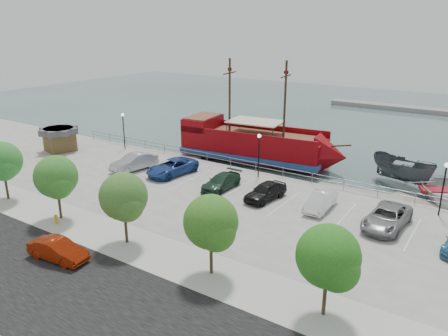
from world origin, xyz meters
The scene contains 28 objects.
ground centered at (0.00, 0.00, -1.00)m, with size 160.00×160.00×0.00m, color #2F4746.
street centered at (0.00, -16.00, 0.01)m, with size 100.00×8.00×0.04m, color black.
sidewalk centered at (0.00, -10.00, 0.01)m, with size 100.00×4.00×0.05m, color #B8B5AA.
seawall_railing centered at (0.00, 7.80, 0.53)m, with size 50.00×0.06×1.00m.
far_shore centered at (10.00, 55.00, -0.60)m, with size 40.00×3.00×0.80m, color #979591.
pirate_ship centered at (-3.01, 13.33, 1.01)m, with size 19.27×7.10×12.02m.
patrol_boat centered at (11.55, 14.63, 0.33)m, with size 2.59×6.88×2.66m, color #3F444A.
speedboat centered at (15.63, 12.30, -0.17)m, with size 5.72×8.01×1.66m, color silver.
dock_west centered at (-13.21, 9.20, -0.80)m, with size 7.01×2.00×0.40m, color gray.
dock_mid centered at (8.91, 9.20, -0.78)m, with size 7.73×2.21×0.44m, color gray.
dock_east centered at (15.13, 9.20, -0.78)m, with size 7.67×2.19×0.44m, color gray.
shed centered at (-23.75, 1.87, 1.44)m, with size 4.04×4.04×2.70m.
street_sedan centered at (-2.98, -13.96, 0.67)m, with size 1.42×4.08×1.34m, color maroon.
fire_hydrant centered at (-7.48, -10.80, 0.42)m, with size 0.27×0.27×0.77m.
lamp_post_left centered at (-18.00, 6.50, 2.94)m, with size 0.36×0.36×4.28m.
lamp_post_mid centered at (0.00, 6.50, 2.94)m, with size 0.36×0.36×4.28m.
lamp_post_right centered at (16.00, 6.50, 2.94)m, with size 0.36×0.36×4.28m.
tree_b centered at (-14.85, -10.07, 3.30)m, with size 3.30×3.20×5.00m.
tree_c centered at (-7.85, -10.07, 3.30)m, with size 3.30×3.20×5.00m.
tree_d centered at (-0.85, -10.07, 3.30)m, with size 3.30×3.20×5.00m.
tree_e centered at (6.15, -10.07, 3.30)m, with size 3.30×3.20×5.00m.
tree_f centered at (13.15, -10.07, 3.30)m, with size 3.30×3.20×5.00m.
parked_car_b centered at (-11.59, 1.52, 0.82)m, with size 1.74×4.98×1.64m, color #A9AAAC.
parked_car_c centered at (-7.43, 2.53, 0.76)m, with size 2.54×5.50×1.53m, color navy.
parked_car_d centered at (-1.25, 1.92, 0.66)m, with size 1.86×4.57×1.32m, color #1B3826.
parked_car_e centered at (3.24, 1.91, 0.75)m, with size 1.77×4.39×1.49m, color black.
parked_car_f centered at (7.88, 2.53, 0.70)m, with size 1.49×4.26×1.40m, color white.
parked_car_g centered at (13.10, 2.16, 0.76)m, with size 2.51×5.44×1.51m, color gray.
Camera 1 is at (19.11, -28.53, 14.25)m, focal length 35.00 mm.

